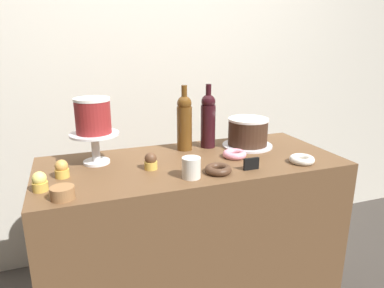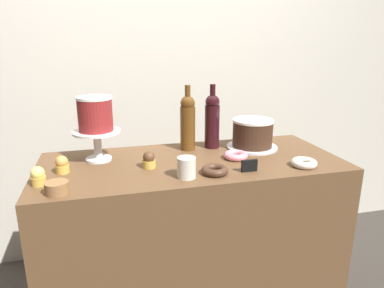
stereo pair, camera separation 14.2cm
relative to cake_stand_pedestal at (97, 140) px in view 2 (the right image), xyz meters
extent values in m
cube|color=beige|center=(0.42, 0.76, 0.27)|extent=(6.00, 0.05, 2.60)
cube|color=brown|center=(0.42, -0.12, -0.56)|extent=(1.38, 0.59, 0.93)
cylinder|color=silver|center=(0.00, 0.00, -0.09)|extent=(0.12, 0.12, 0.01)
cylinder|color=silver|center=(0.00, 0.00, -0.02)|extent=(0.04, 0.04, 0.12)
cylinder|color=silver|center=(0.00, 0.00, 0.04)|extent=(0.22, 0.22, 0.01)
cylinder|color=maroon|center=(0.00, 0.00, 0.12)|extent=(0.15, 0.15, 0.14)
cylinder|color=white|center=(0.00, 0.00, 0.19)|extent=(0.16, 0.16, 0.01)
cylinder|color=silver|center=(0.77, 0.00, -0.09)|extent=(0.26, 0.26, 0.01)
cylinder|color=#3D2619|center=(0.77, 0.00, -0.02)|extent=(0.20, 0.20, 0.13)
cylinder|color=white|center=(0.77, 0.00, 0.05)|extent=(0.21, 0.21, 0.01)
cylinder|color=#5B3814|center=(0.44, 0.06, 0.01)|extent=(0.08, 0.08, 0.22)
sphere|color=#5B3814|center=(0.44, 0.06, 0.14)|extent=(0.07, 0.07, 0.07)
cylinder|color=#5B3814|center=(0.44, 0.06, 0.19)|extent=(0.03, 0.03, 0.08)
cylinder|color=black|center=(0.57, 0.06, 0.01)|extent=(0.08, 0.08, 0.22)
sphere|color=black|center=(0.57, 0.06, 0.14)|extent=(0.07, 0.07, 0.07)
cylinder|color=black|center=(0.57, 0.06, 0.19)|extent=(0.03, 0.03, 0.08)
cylinder|color=gold|center=(0.21, -0.16, -0.08)|extent=(0.06, 0.06, 0.03)
sphere|color=brown|center=(0.21, -0.16, -0.05)|extent=(0.05, 0.05, 0.05)
cylinder|color=gold|center=(-0.15, -0.13, -0.08)|extent=(0.06, 0.06, 0.03)
sphere|color=#CC9347|center=(-0.15, -0.13, -0.05)|extent=(0.05, 0.05, 0.05)
cylinder|color=gold|center=(-0.22, -0.24, -0.08)|extent=(0.06, 0.06, 0.03)
sphere|color=#EFDB6B|center=(-0.22, -0.24, -0.05)|extent=(0.05, 0.05, 0.05)
torus|color=pink|center=(0.62, -0.14, -0.08)|extent=(0.11, 0.11, 0.03)
torus|color=silver|center=(0.87, -0.31, -0.08)|extent=(0.11, 0.11, 0.03)
torus|color=#472D1E|center=(0.47, -0.30, -0.08)|extent=(0.11, 0.11, 0.03)
cylinder|color=olive|center=(-0.15, -0.34, -0.09)|extent=(0.08, 0.08, 0.01)
cylinder|color=olive|center=(-0.15, -0.34, -0.08)|extent=(0.08, 0.08, 0.01)
cylinder|color=olive|center=(-0.15, -0.34, -0.07)|extent=(0.08, 0.08, 0.01)
cylinder|color=olive|center=(-0.15, -0.34, -0.06)|extent=(0.08, 0.08, 0.01)
cube|color=black|center=(0.62, -0.31, -0.07)|extent=(0.07, 0.01, 0.05)
cylinder|color=silver|center=(0.34, -0.31, -0.05)|extent=(0.08, 0.08, 0.08)
camera|label=1|loc=(-0.10, -1.54, 0.43)|focal=32.53mm
camera|label=2|loc=(0.04, -1.58, 0.43)|focal=32.53mm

